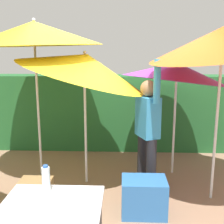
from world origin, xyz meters
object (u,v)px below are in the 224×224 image
at_px(bottle_water, 46,179).
at_px(umbrella_rainbow, 85,66).
at_px(crate_cardboard, 36,191).
at_px(umbrella_yellow, 34,34).
at_px(person_vendor, 147,128).
at_px(umbrella_orange, 176,72).
at_px(folding_table, 52,213).
at_px(cooler_box, 144,197).

bearing_deg(bottle_water, umbrella_rainbow, 87.00).
bearing_deg(crate_cardboard, umbrella_yellow, 101.82).
xyz_separation_m(person_vendor, bottle_water, (-0.99, -1.54, -0.04)).
height_order(umbrella_orange, folding_table, umbrella_orange).
relative_size(umbrella_yellow, cooler_box, 4.55).
height_order(umbrella_orange, crate_cardboard, umbrella_orange).
distance_m(umbrella_orange, umbrella_yellow, 2.24).
distance_m(umbrella_rainbow, folding_table, 2.29).
distance_m(umbrella_rainbow, umbrella_orange, 1.43).
xyz_separation_m(umbrella_rainbow, umbrella_orange, (1.38, 0.37, -0.11)).
distance_m(umbrella_rainbow, person_vendor, 1.27).
bearing_deg(umbrella_rainbow, folding_table, -90.16).
bearing_deg(umbrella_orange, cooler_box, -113.75).
distance_m(umbrella_yellow, folding_table, 2.83).
bearing_deg(bottle_water, umbrella_orange, 56.30).
bearing_deg(cooler_box, umbrella_orange, 66.25).
bearing_deg(umbrella_orange, umbrella_yellow, -175.96).
distance_m(cooler_box, crate_cardboard, 1.44).
xyz_separation_m(folding_table, bottle_water, (-0.09, 0.18, 0.21)).
xyz_separation_m(umbrella_rainbow, crate_cardboard, (-0.60, -0.66, -1.63)).
relative_size(umbrella_rainbow, folding_table, 2.75).
bearing_deg(umbrella_orange, folding_table, -120.09).
relative_size(person_vendor, crate_cardboard, 4.45).
bearing_deg(crate_cardboard, umbrella_rainbow, 47.86).
xyz_separation_m(crate_cardboard, folding_table, (0.59, -1.35, 0.53)).
relative_size(cooler_box, crate_cardboard, 1.29).
xyz_separation_m(umbrella_rainbow, person_vendor, (0.90, -0.30, -0.85)).
bearing_deg(folding_table, umbrella_orange, 59.91).
distance_m(person_vendor, bottle_water, 1.83).
bearing_deg(umbrella_orange, umbrella_rainbow, -164.78).
height_order(person_vendor, bottle_water, person_vendor).
relative_size(folding_table, bottle_water, 3.33).
relative_size(person_vendor, cooler_box, 3.46).
xyz_separation_m(crate_cardboard, bottle_water, (0.50, -1.18, 0.74)).
relative_size(umbrella_orange, bottle_water, 8.24).
xyz_separation_m(umbrella_rainbow, folding_table, (-0.01, -2.01, -1.10)).
bearing_deg(umbrella_rainbow, person_vendor, -18.38).
xyz_separation_m(umbrella_rainbow, umbrella_yellow, (-0.78, 0.22, 0.46)).
height_order(umbrella_yellow, crate_cardboard, umbrella_yellow).
distance_m(umbrella_yellow, cooler_box, 2.80).
distance_m(umbrella_orange, cooler_box, 2.00).
xyz_separation_m(person_vendor, folding_table, (-0.90, -1.71, -0.26)).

